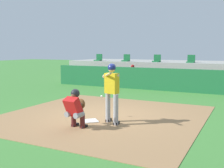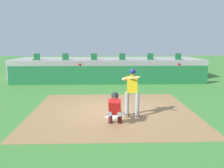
{
  "view_description": "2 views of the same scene",
  "coord_description": "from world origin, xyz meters",
  "views": [
    {
      "loc": [
        4.28,
        -7.89,
        2.21
      ],
      "look_at": [
        0.0,
        0.7,
        1.0
      ],
      "focal_mm": 44.04,
      "sensor_mm": 36.0,
      "label": 1
    },
    {
      "loc": [
        -0.35,
        -9.72,
        2.78
      ],
      "look_at": [
        0.0,
        0.7,
        1.0
      ],
      "focal_mm": 40.09,
      "sensor_mm": 36.0,
      "label": 2
    }
  ],
  "objects": [
    {
      "name": "stands_platform",
      "position": [
        0.0,
        10.9,
        0.7
      ],
      "size": [
        15.0,
        4.4,
        1.4
      ],
      "primitive_type": "cube",
      "color": "#9E9E99",
      "rests_on": "ground"
    },
    {
      "name": "catcher_crouched",
      "position": [
        0.01,
        -1.61,
        0.61
      ],
      "size": [
        0.51,
        1.75,
        1.13
      ],
      "color": "gray",
      "rests_on": "ground"
    },
    {
      "name": "stadium_seat_1",
      "position": [
        -3.25,
        9.38,
        1.53
      ],
      "size": [
        0.46,
        0.46,
        0.48
      ],
      "color": "#196033",
      "rests_on": "stands_platform"
    },
    {
      "name": "batter_at_plate",
      "position": [
        0.69,
        -0.71,
        1.04
      ],
      "size": [
        0.64,
        0.81,
        1.8
      ],
      "color": "#99999E",
      "rests_on": "ground"
    },
    {
      "name": "home_plate",
      "position": [
        0.0,
        -0.8,
        0.02
      ],
      "size": [
        0.62,
        0.62,
        0.02
      ],
      "primitive_type": "cube",
      "rotation": [
        0.0,
        0.0,
        0.79
      ],
      "color": "white",
      "rests_on": "dirt_infield"
    },
    {
      "name": "dugout_wall",
      "position": [
        0.0,
        6.5,
        0.6
      ],
      "size": [
        13.0,
        0.3,
        1.2
      ],
      "primitive_type": "cube",
      "color": "#1E6638",
      "rests_on": "ground"
    },
    {
      "name": "dugout_bench",
      "position": [
        0.0,
        7.5,
        0.23
      ],
      "size": [
        11.8,
        0.44,
        0.45
      ],
      "primitive_type": "cube",
      "color": "olive",
      "rests_on": "ground"
    },
    {
      "name": "dugout_player_1",
      "position": [
        4.91,
        7.34,
        0.67
      ],
      "size": [
        0.49,
        0.7,
        1.3
      ],
      "color": "#939399",
      "rests_on": "ground"
    },
    {
      "name": "dugout_player_0",
      "position": [
        -1.99,
        7.34,
        0.67
      ],
      "size": [
        0.49,
        0.7,
        1.3
      ],
      "color": "#939399",
      "rests_on": "ground"
    },
    {
      "name": "ground_plane",
      "position": [
        0.0,
        0.0,
        0.0
      ],
      "size": [
        80.0,
        80.0,
        0.0
      ],
      "primitive_type": "plane",
      "color": "#428438"
    },
    {
      "name": "stadium_seat_0",
      "position": [
        -5.42,
        9.38,
        1.53
      ],
      "size": [
        0.46,
        0.46,
        0.48
      ],
      "color": "#196033",
      "rests_on": "stands_platform"
    },
    {
      "name": "stadium_seat_2",
      "position": [
        -1.08,
        9.38,
        1.53
      ],
      "size": [
        0.46,
        0.46,
        0.48
      ],
      "color": "#196033",
      "rests_on": "stands_platform"
    },
    {
      "name": "stadium_seat_4",
      "position": [
        3.25,
        9.38,
        1.53
      ],
      "size": [
        0.46,
        0.46,
        0.48
      ],
      "color": "#196033",
      "rests_on": "stands_platform"
    },
    {
      "name": "dirt_infield",
      "position": [
        0.0,
        0.0,
        0.01
      ],
      "size": [
        6.4,
        6.4,
        0.01
      ],
      "primitive_type": "cube",
      "color": "#9E754C",
      "rests_on": "ground"
    },
    {
      "name": "stadium_seat_5",
      "position": [
        5.42,
        9.38,
        1.53
      ],
      "size": [
        0.46,
        0.46,
        0.48
      ],
      "color": "#196033",
      "rests_on": "stands_platform"
    },
    {
      "name": "stadium_seat_3",
      "position": [
        1.08,
        9.38,
        1.53
      ],
      "size": [
        0.46,
        0.46,
        0.48
      ],
      "color": "#196033",
      "rests_on": "stands_platform"
    }
  ]
}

